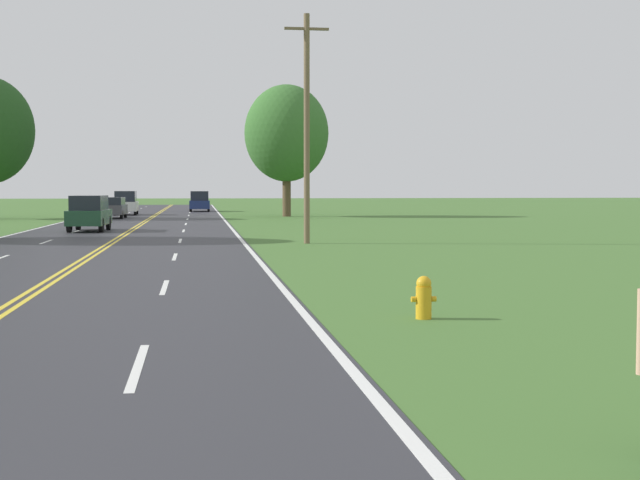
% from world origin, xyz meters
% --- Properties ---
extents(fire_hydrant, '(0.43, 0.27, 0.74)m').
position_xyz_m(fire_hydrant, '(7.34, 11.05, 0.38)').
color(fire_hydrant, gold).
rests_on(fire_hydrant, ground).
extents(utility_pole_midground, '(1.80, 0.24, 9.24)m').
position_xyz_m(utility_pole_midground, '(7.90, 32.15, 4.78)').
color(utility_pole_midground, brown).
rests_on(utility_pole_midground, ground).
extents(tree_mid_treeline, '(6.70, 6.70, 10.49)m').
position_xyz_m(tree_mid_treeline, '(10.56, 67.16, 6.61)').
color(tree_mid_treeline, brown).
rests_on(tree_mid_treeline, ground).
extents(car_dark_green_suv_approaching, '(1.92, 4.65, 1.87)m').
position_xyz_m(car_dark_green_suv_approaching, '(-2.11, 43.96, 0.99)').
color(car_dark_green_suv_approaching, black).
rests_on(car_dark_green_suv_approaching, ground).
extents(car_dark_grey_hatchback_mid_near, '(1.99, 4.08, 1.58)m').
position_xyz_m(car_dark_grey_hatchback_mid_near, '(-2.86, 64.57, 0.84)').
color(car_dark_grey_hatchback_mid_near, black).
rests_on(car_dark_grey_hatchback_mid_near, ground).
extents(car_white_suv_mid_far, '(1.96, 4.75, 2.02)m').
position_xyz_m(car_white_suv_mid_far, '(-2.51, 72.99, 1.05)').
color(car_white_suv_mid_far, black).
rests_on(car_white_suv_mid_far, ground).
extents(car_dark_blue_van_receding, '(1.95, 4.79, 1.98)m').
position_xyz_m(car_dark_blue_van_receding, '(3.68, 83.85, 1.01)').
color(car_dark_blue_van_receding, black).
rests_on(car_dark_blue_van_receding, ground).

